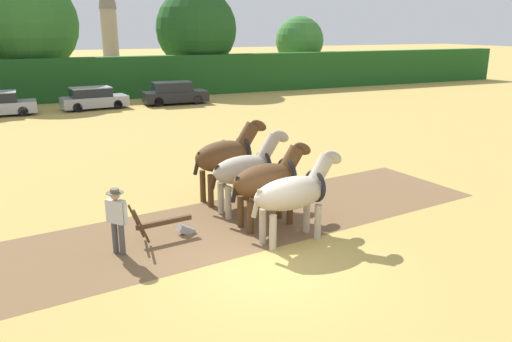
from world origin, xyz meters
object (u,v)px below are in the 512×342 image
Objects in this scene: draft_horse_lead_left at (295,192)px; tree_far_right at (300,41)px; farmer_beside_team at (223,159)px; parked_car_center_left at (93,99)px; tree_right at (196,29)px; draft_horse_lead_right at (269,180)px; draft_horse_trail_right at (227,156)px; tree_center_right at (27,24)px; church_spire at (107,0)px; plow at (169,226)px; farmer_at_plow at (117,216)px; parked_car_center at (174,93)px; draft_horse_trail_left at (247,169)px.

tree_far_right is at bearing 53.93° from draft_horse_lead_left.
parked_car_center_left is (-2.12, 19.33, -0.26)m from farmer_beside_team.
tree_right is 31.68m from draft_horse_lead_right.
draft_horse_trail_right is (-0.30, 2.39, 0.15)m from draft_horse_lead_right.
tree_center_right reaches higher than tree_far_right.
draft_horse_lead_left is at bearing -91.48° from parked_car_center_left.
tree_right is at bearing 30.86° from parked_car_center_left.
plow is at bearing -97.07° from church_spire.
draft_horse_lead_left is 1.69× the size of farmer_beside_team.
tree_center_right reaches higher than farmer_at_plow.
church_spire is 72.04m from draft_horse_lead_right.
tree_right is 12.89m from parked_car_center_left.
church_spire reaches higher than tree_far_right.
parked_car_center is at bearing 115.75° from farmer_beside_team.
draft_horse_trail_left is 0.60× the size of parked_car_center.
draft_horse_lead_left reaches higher than parked_car_center.
draft_horse_lead_right is (-7.55, -30.53, -3.82)m from tree_right.
draft_horse_lead_left is 4.39m from farmer_at_plow.
tree_center_right is 9.79m from parked_car_center_left.
farmer_at_plow is at bearing -98.09° from church_spire.
plow is 22.92m from parked_car_center_left.
draft_horse_lead_left is (5.73, -32.11, -4.24)m from tree_center_right.
church_spire reaches higher than draft_horse_lead_left.
draft_horse_lead_right is at bearing -12.64° from plow.
draft_horse_trail_left is at bearing -91.70° from parked_car_center_left.
draft_horse_lead_left is at bearing -96.68° from parked_car_center.
farmer_beside_team is at bearing 44.41° from plow.
draft_horse_lead_right is 4.12m from farmer_at_plow.
parked_car_center is (-4.06, -7.38, -4.38)m from tree_right.
parked_car_center is (3.32, 24.35, -0.53)m from draft_horse_lead_left.
tree_far_right is at bearing 15.13° from farmer_at_plow.
draft_horse_lead_right is at bearing -90.83° from draft_horse_trail_left.
draft_horse_lead_left is 1.61× the size of plow.
draft_horse_trail_right is at bearing -95.28° from church_spire.
parked_car_center_left is at bearing 132.03° from farmer_beside_team.
tree_far_right is 41.81m from church_spire.
tree_center_right reaches higher than draft_horse_trail_left.
parked_car_center is at bearing -6.68° from parked_car_center_left.
tree_far_right is at bearing -73.13° from church_spire.
church_spire is 68.28m from farmer_beside_team.
tree_far_right is 2.33× the size of draft_horse_trail_left.
tree_center_right is 30.50m from draft_horse_trail_left.
church_spire reaches higher than draft_horse_trail_right.
church_spire is 4.03× the size of parked_car_center_left.
parked_car_center is at bearing 32.02° from farmer_at_plow.
parked_car_center_left is (-2.21, 24.35, -0.59)m from draft_horse_lead_left.
draft_horse_lead_right is 23.26m from parked_car_center_left.
parked_car_center is at bearing -40.59° from tree_center_right.
parked_car_center is (3.41, 19.33, -0.20)m from farmer_beside_team.
church_spire is 6.53× the size of draft_horse_trail_left.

